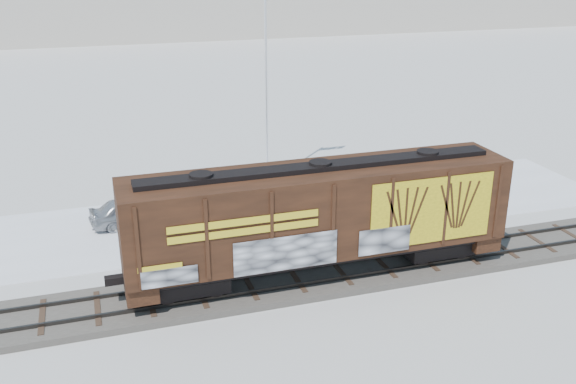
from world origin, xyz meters
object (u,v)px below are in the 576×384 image
object	(u,v)px
hopper_railcar	(320,214)
flagpole	(268,109)
car_white	(300,200)
car_dark	(385,203)
car_silver	(132,211)

from	to	relation	value
hopper_railcar	flagpole	size ratio (longest dim) A/B	1.31
car_white	car_dark	bearing A→B (deg)	-96.19
flagpole	hopper_railcar	bearing A→B (deg)	-96.25
car_white	car_dark	xyz separation A→B (m)	(4.18, -1.61, -0.06)
car_silver	car_white	xyz separation A→B (m)	(8.56, -1.25, 0.01)
flagpole	car_silver	distance (m)	9.85
car_silver	flagpole	bearing A→B (deg)	-74.14
flagpole	car_white	xyz separation A→B (m)	(0.27, -4.97, -3.78)
hopper_railcar	flagpole	bearing A→B (deg)	83.75
car_dark	car_white	bearing A→B (deg)	79.76
flagpole	car_dark	bearing A→B (deg)	-55.92
hopper_railcar	car_dark	world-z (taller)	hopper_railcar
flagpole	car_silver	bearing A→B (deg)	-155.85
hopper_railcar	car_silver	distance (m)	11.18
car_silver	car_white	size ratio (longest dim) A/B	0.96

